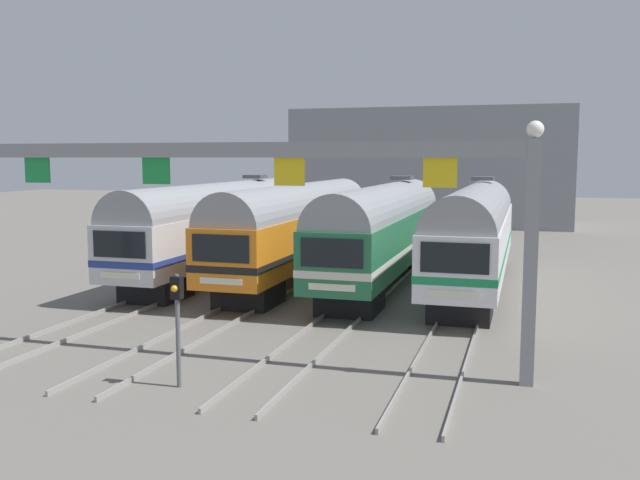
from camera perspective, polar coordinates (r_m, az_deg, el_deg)
ground_plane at (r=34.00m, az=1.60°, el=-3.45°), size 160.00×160.00×0.00m
track_bed at (r=50.42m, az=6.62°, el=-0.06°), size 14.30×70.00×0.15m
commuter_train_silver at (r=35.81m, az=-8.33°, el=1.34°), size 2.88×18.06×5.05m
commuter_train_orange at (r=34.23m, az=-1.84°, el=1.16°), size 2.88×18.06×4.77m
commuter_train_green at (r=33.14m, az=5.18°, el=0.95°), size 2.88×18.06×5.05m
commuter_train_white at (r=32.57m, az=12.56°, el=0.72°), size 2.88×18.06×5.05m
catenary_gantry at (r=20.73m, az=-8.11°, el=4.22°), size 18.04×0.44×6.97m
yard_signal_mast at (r=18.59m, az=-11.62°, el=-5.55°), size 0.28×0.35×3.02m
maintenance_building at (r=65.39m, az=9.17°, el=5.94°), size 24.60×10.00×10.37m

